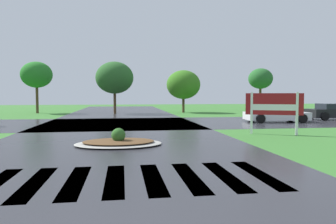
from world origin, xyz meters
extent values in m
cube|color=#2B2B30|center=(0.00, 10.00, 0.00)|extent=(10.62, 80.00, 0.01)
cube|color=#2B2B30|center=(0.00, 18.43, 0.00)|extent=(90.00, 9.55, 0.01)
cube|color=white|center=(-1.80, 3.82, 0.00)|extent=(0.45, 2.93, 0.01)
cube|color=white|center=(-0.90, 3.82, 0.00)|extent=(0.45, 2.93, 0.01)
cube|color=white|center=(0.00, 3.82, 0.00)|extent=(0.45, 2.93, 0.01)
cube|color=white|center=(0.90, 3.82, 0.00)|extent=(0.45, 2.93, 0.01)
cube|color=white|center=(1.80, 3.82, 0.00)|extent=(0.45, 2.93, 0.01)
cube|color=white|center=(2.70, 3.82, 0.00)|extent=(0.45, 2.93, 0.01)
cube|color=white|center=(3.60, 3.82, 0.00)|extent=(0.45, 2.93, 0.01)
cube|color=white|center=(8.73, 10.72, 1.07)|extent=(0.16, 0.16, 2.13)
cube|color=white|center=(6.77, 11.63, 1.07)|extent=(0.16, 0.16, 2.13)
cube|color=maroon|center=(7.75, 11.18, 1.54)|extent=(2.55, 1.24, 1.09)
cube|color=white|center=(7.75, 11.18, 1.37)|extent=(1.95, 0.97, 0.31)
ellipsoid|color=#9E9B93|center=(0.03, 8.96, 0.06)|extent=(3.46, 2.39, 0.12)
ellipsoid|color=brown|center=(0.03, 8.96, 0.15)|extent=(2.84, 1.96, 0.10)
sphere|color=#2D6023|center=(0.03, 8.96, 0.40)|extent=(0.56, 0.56, 0.56)
cube|color=silver|center=(11.40, 17.92, 0.45)|extent=(4.61, 2.30, 0.55)
cube|color=#1E232B|center=(11.11, 17.95, 0.93)|extent=(2.31, 1.86, 0.42)
cylinder|color=black|center=(13.00, 18.76, 0.32)|extent=(0.66, 0.28, 0.64)
cylinder|color=black|center=(12.82, 16.80, 0.32)|extent=(0.66, 0.28, 0.64)
cylinder|color=black|center=(9.98, 19.04, 0.32)|extent=(0.66, 0.28, 0.64)
cylinder|color=black|center=(9.80, 17.08, 0.32)|extent=(0.66, 0.28, 0.64)
cube|color=black|center=(17.31, 19.45, 0.51)|extent=(4.55, 1.74, 0.68)
cube|color=#1E232B|center=(17.05, 19.45, 1.07)|extent=(2.14, 1.52, 0.43)
cylinder|color=black|center=(15.76, 20.34, 0.32)|extent=(0.64, 0.22, 0.64)
cylinder|color=black|center=(15.77, 18.55, 0.32)|extent=(0.64, 0.22, 0.64)
cylinder|color=#4C3823|center=(-8.89, 31.76, 1.50)|extent=(0.28, 0.28, 3.00)
ellipsoid|color=#267625|center=(-8.89, 31.76, 4.15)|extent=(3.28, 3.28, 2.79)
cylinder|color=#4C3823|center=(-0.59, 29.90, 1.20)|extent=(0.28, 0.28, 2.41)
ellipsoid|color=#2A5E27|center=(-0.59, 29.90, 3.79)|extent=(3.96, 3.96, 3.37)
cylinder|color=#4C3823|center=(6.98, 30.75, 0.90)|extent=(0.28, 0.28, 1.80)
ellipsoid|color=#38751E|center=(6.98, 30.75, 3.12)|extent=(3.77, 3.77, 3.21)
cylinder|color=#4C3823|center=(16.22, 31.08, 1.45)|extent=(0.28, 0.28, 2.90)
ellipsoid|color=#256028|center=(16.22, 31.08, 3.88)|extent=(2.80, 2.80, 2.38)
camera|label=1|loc=(0.19, -3.56, 2.02)|focal=33.35mm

